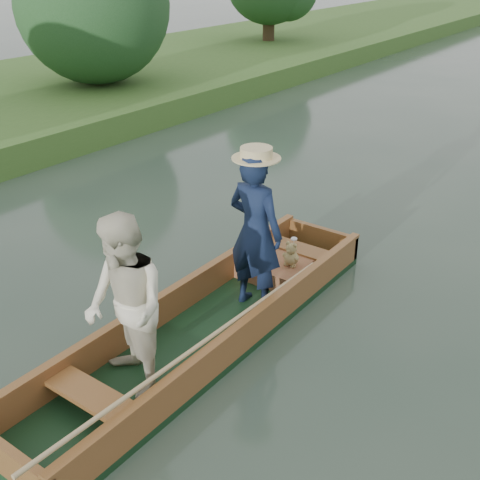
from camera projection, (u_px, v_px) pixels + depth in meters
The scene contains 3 objects.
ground at pixel (208, 337), 6.57m from camera, with size 120.00×120.00×0.00m, color #283D30.
trees_far at pixel (456, 21), 12.30m from camera, with size 22.75×15.19×4.42m.
punt at pixel (198, 291), 6.16m from camera, with size 1.12×5.17×1.96m.
Camera 1 is at (3.49, -4.17, 3.86)m, focal length 45.00 mm.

